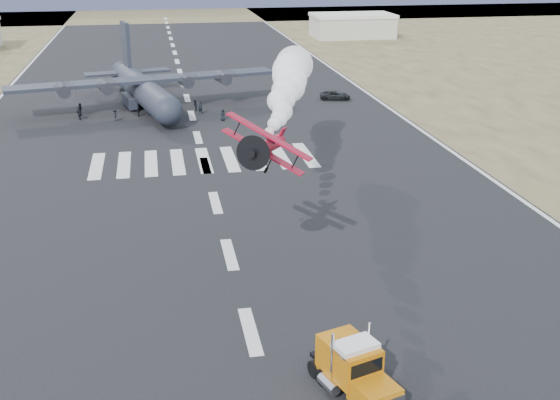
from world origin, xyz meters
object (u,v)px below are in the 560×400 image
object	(u,v)px
crew_b	(195,106)
hangar_right	(352,25)
transport_aircraft	(143,87)
crew_h	(80,109)
crew_f	(79,113)
aerobatic_biplane	(267,146)
crew_c	(115,115)
support_vehicle	(335,95)
crew_a	(148,110)
crew_g	(200,107)
semi_truck	(354,369)
crew_e	(223,115)
crew_d	(139,111)

from	to	relation	value
crew_b	hangar_right	bearing A→B (deg)	137.36
transport_aircraft	crew_h	world-z (taller)	transport_aircraft
crew_f	crew_b	bearing A→B (deg)	73.33
aerobatic_biplane	crew_c	distance (m)	52.97
crew_b	crew_c	world-z (taller)	crew_c
support_vehicle	crew_a	xyz separation A→B (m)	(-29.14, -5.76, 0.14)
crew_a	crew_g	distance (m)	7.49
semi_truck	crew_c	distance (m)	68.25
crew_g	crew_b	bearing A→B (deg)	142.63
hangar_right	crew_b	distance (m)	87.94
hangar_right	support_vehicle	world-z (taller)	hangar_right
hangar_right	crew_a	size ratio (longest dim) A/B	12.65
crew_a	crew_e	xyz separation A→B (m)	(10.27, -4.62, 0.01)
semi_truck	support_vehicle	size ratio (longest dim) A/B	1.57
crew_g	crew_d	bearing A→B (deg)	-147.79
transport_aircraft	crew_d	size ratio (longest dim) A/B	25.11
support_vehicle	crew_f	size ratio (longest dim) A/B	2.74
crew_f	crew_g	world-z (taller)	crew_g
crew_a	aerobatic_biplane	bearing A→B (deg)	-24.60
transport_aircraft	support_vehicle	size ratio (longest dim) A/B	8.15
hangar_right	support_vehicle	bearing A→B (deg)	-107.89
aerobatic_biplane	crew_d	bearing A→B (deg)	115.60
crew_a	crew_b	world-z (taller)	crew_b
aerobatic_biplane	crew_b	xyz separation A→B (m)	(-1.85, 54.30, -9.13)
crew_a	crew_c	bearing A→B (deg)	-98.80
semi_truck	aerobatic_biplane	size ratio (longest dim) A/B	1.19
crew_b	crew_g	xyz separation A→B (m)	(0.65, -1.77, 0.10)
semi_truck	crew_a	bearing A→B (deg)	81.11
crew_b	crew_g	bearing A→B (deg)	8.68
crew_c	crew_e	xyz separation A→B (m)	(14.84, -2.48, -0.03)
crew_f	semi_truck	bearing A→B (deg)	-7.25
crew_b	crew_h	size ratio (longest dim) A/B	0.97
crew_d	crew_h	world-z (taller)	crew_h
support_vehicle	crew_c	xyz separation A→B (m)	(-33.71, -7.91, 0.17)
crew_h	crew_c	bearing A→B (deg)	-171.37
crew_f	aerobatic_biplane	bearing A→B (deg)	-4.68
crew_b	crew_f	xyz separation A→B (m)	(-16.36, -2.08, 0.05)
crew_c	crew_f	distance (m)	5.26
crew_a	crew_g	bearing A→B (deg)	55.46
crew_b	crew_f	world-z (taller)	crew_f
aerobatic_biplane	crew_d	distance (m)	54.28
hangar_right	crew_b	xyz separation A→B (m)	(-45.31, -75.34, -2.17)
transport_aircraft	crew_b	distance (m)	8.82
support_vehicle	crew_a	world-z (taller)	crew_a
semi_truck	crew_c	xyz separation A→B (m)	(-15.45, 66.47, -0.80)
transport_aircraft	crew_a	xyz separation A→B (m)	(0.57, -5.99, -2.14)
crew_c	transport_aircraft	bearing A→B (deg)	154.82
hangar_right	crew_d	world-z (taller)	hangar_right
crew_d	crew_h	size ratio (longest dim) A/B	0.91
crew_a	crew_f	xyz separation A→B (m)	(-9.52, -0.38, 0.07)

